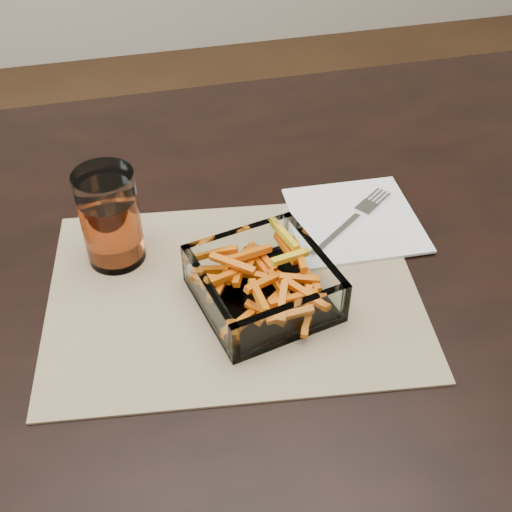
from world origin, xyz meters
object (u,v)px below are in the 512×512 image
at_px(glass_bowl, 263,286).
at_px(tumbler, 111,221).
at_px(fork, 354,218).
at_px(dining_table, 275,286).

relative_size(glass_bowl, tumbler, 1.36).
distance_m(tumbler, fork, 0.33).
xyz_separation_m(dining_table, fork, (0.11, 0.01, 0.10)).
bearing_deg(dining_table, fork, 4.97).
distance_m(dining_table, fork, 0.15).
bearing_deg(tumbler, glass_bowl, -36.39).
bearing_deg(glass_bowl, fork, 36.03).
bearing_deg(tumbler, fork, -1.02).
bearing_deg(dining_table, tumbler, 175.71).
height_order(dining_table, tumbler, tumbler).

